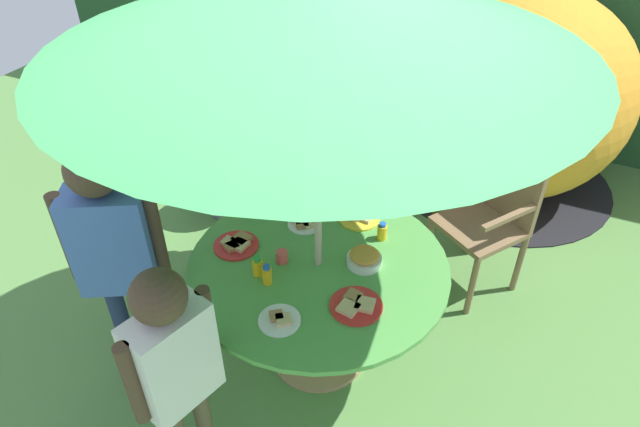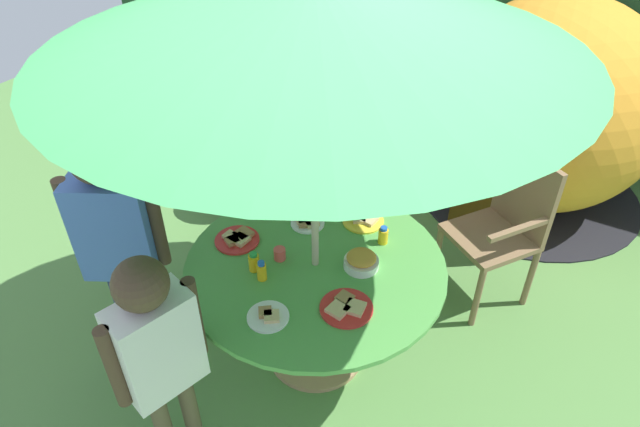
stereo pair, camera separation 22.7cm
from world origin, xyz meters
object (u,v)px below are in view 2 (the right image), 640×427
(child_in_pink_shirt, at_px, (365,148))
(plate_far_right, at_px, (346,307))
(wooden_chair, at_px, (504,221))
(child_in_yellow_shirt, at_px, (253,150))
(plate_mid_right, at_px, (307,222))
(plate_near_right, at_px, (363,220))
(plate_front_edge, at_px, (269,316))
(potted_plant, at_px, (238,168))
(garden_table, at_px, (315,286))
(plate_center_front, at_px, (237,239))
(patio_umbrella, at_px, (314,13))
(child_in_white_shirt, at_px, (157,346))
(snack_bowl, at_px, (361,261))
(juice_bottle_center_back, at_px, (326,195))
(juice_bottle_mid_left, at_px, (254,262))
(child_in_blue_shirt, at_px, (116,227))
(cup_near, at_px, (280,254))
(juice_bottle_far_left, at_px, (383,236))
(dome_tent, at_px, (548,105))
(juice_bottle_near_left, at_px, (262,271))

(child_in_pink_shirt, xyz_separation_m, plate_far_right, (0.46, -1.10, -0.16))
(wooden_chair, height_order, child_in_yellow_shirt, child_in_yellow_shirt)
(plate_mid_right, bearing_deg, child_in_pink_shirt, 87.46)
(plate_near_right, bearing_deg, plate_front_edge, -93.45)
(wooden_chair, relative_size, potted_plant, 1.63)
(garden_table, bearing_deg, child_in_pink_shirt, 101.08)
(wooden_chair, distance_m, plate_center_front, 1.61)
(patio_umbrella, xyz_separation_m, child_in_white_shirt, (-0.25, -0.86, -1.16))
(child_in_pink_shirt, distance_m, snack_bowl, 0.90)
(plate_center_front, bearing_deg, juice_bottle_center_back, 65.56)
(wooden_chair, relative_size, child_in_yellow_shirt, 0.72)
(potted_plant, xyz_separation_m, plate_front_edge, (1.25, -1.38, 0.37))
(juice_bottle_mid_left, bearing_deg, garden_table, 38.66)
(plate_near_right, bearing_deg, child_in_blue_shirt, -135.49)
(wooden_chair, relative_size, plate_near_right, 4.28)
(garden_table, height_order, plate_center_front, plate_center_front)
(juice_bottle_mid_left, bearing_deg, cup_near, 63.78)
(cup_near, bearing_deg, plate_front_edge, -63.73)
(wooden_chair, height_order, child_in_white_shirt, child_in_white_shirt)
(child_in_pink_shirt, xyz_separation_m, child_in_yellow_shirt, (-0.58, -0.37, -0.00))
(plate_far_right, bearing_deg, potted_plant, 142.95)
(plate_mid_right, bearing_deg, child_in_yellow_shirt, 154.19)
(plate_front_edge, relative_size, juice_bottle_far_left, 1.90)
(child_in_blue_shirt, bearing_deg, wooden_chair, 15.21)
(dome_tent, relative_size, plate_near_right, 8.91)
(juice_bottle_near_left, bearing_deg, juice_bottle_center_back, 93.25)
(child_in_white_shirt, xyz_separation_m, plate_front_edge, (0.25, 0.43, -0.10))
(potted_plant, xyz_separation_m, plate_near_right, (1.30, -0.52, 0.37))
(plate_mid_right, distance_m, juice_bottle_near_left, 0.49)
(dome_tent, bearing_deg, patio_umbrella, -95.08)
(garden_table, xyz_separation_m, plate_front_edge, (0.00, -0.42, 0.17))
(plate_far_right, height_order, cup_near, cup_near)
(dome_tent, xyz_separation_m, plate_front_edge, (-0.64, -2.72, -0.05))
(plate_near_right, bearing_deg, plate_center_front, -135.90)
(child_in_pink_shirt, relative_size, plate_near_right, 5.95)
(patio_umbrella, height_order, plate_mid_right, patio_umbrella)
(child_in_pink_shirt, bearing_deg, plate_front_edge, -3.35)
(juice_bottle_mid_left, bearing_deg, plate_near_right, 64.75)
(patio_umbrella, height_order, dome_tent, patio_umbrella)
(potted_plant, bearing_deg, plate_front_edge, -47.88)
(potted_plant, height_order, plate_center_front, plate_center_front)
(juice_bottle_center_back, xyz_separation_m, cup_near, (0.03, -0.54, -0.03))
(patio_umbrella, distance_m, child_in_yellow_shirt, 1.43)
(plate_mid_right, height_order, plate_front_edge, same)
(child_in_blue_shirt, height_order, plate_center_front, child_in_blue_shirt)
(dome_tent, bearing_deg, cup_near, -98.60)
(plate_front_edge, relative_size, cup_near, 3.03)
(dome_tent, xyz_separation_m, juice_bottle_near_left, (-0.82, -2.52, -0.01))
(wooden_chair, relative_size, child_in_blue_shirt, 0.69)
(plate_mid_right, bearing_deg, cup_near, -85.01)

